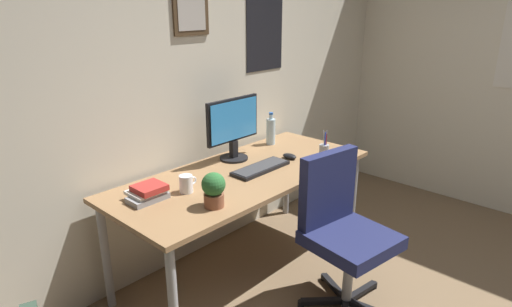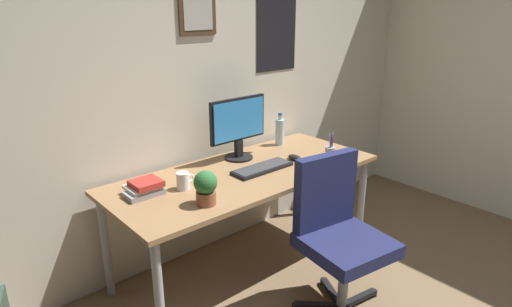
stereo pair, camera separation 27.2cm
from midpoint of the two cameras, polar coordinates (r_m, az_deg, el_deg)
wall_back at (r=3.08m, az=-3.44°, el=10.37°), size 4.40×0.10×2.60m
desk at (r=2.86m, az=1.40°, el=-3.64°), size 1.83×0.78×0.73m
office_chair at (r=2.63m, az=13.64°, el=-9.67°), size 0.57×0.57×0.95m
monitor at (r=3.00m, az=0.22°, el=3.63°), size 0.46×0.20×0.43m
keyboard at (r=2.86m, az=3.56°, el=-1.99°), size 0.43×0.15×0.03m
computer_mouse at (r=3.06m, az=7.62°, el=-0.57°), size 0.06×0.11×0.04m
water_bottle at (r=3.36m, az=5.47°, el=2.86°), size 0.07×0.07×0.25m
coffee_mug_near at (r=2.57m, az=-6.55°, el=-3.64°), size 0.12×0.08×0.10m
potted_plant at (r=2.35m, az=-3.36°, el=-4.43°), size 0.13×0.13×0.20m
pen_cup at (r=3.09m, az=12.20°, el=0.06°), size 0.07×0.07×0.20m
book_stack_left at (r=2.54m, az=-11.46°, el=-4.52°), size 0.22×0.18×0.09m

